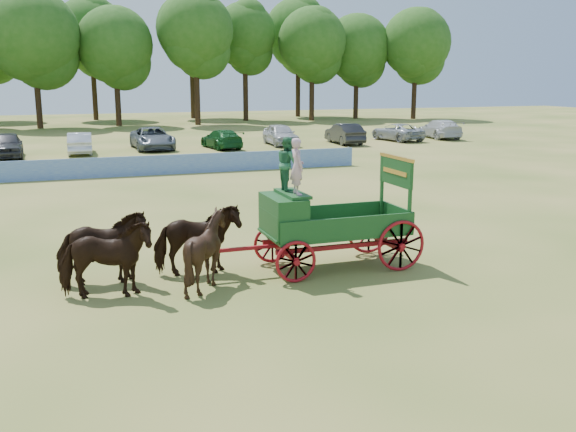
# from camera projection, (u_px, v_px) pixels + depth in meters

# --- Properties ---
(ground) EXTENTS (160.00, 160.00, 0.00)m
(ground) POSITION_uv_depth(u_px,v_px,m) (233.00, 269.00, 17.47)
(ground) COLOR tan
(ground) RESTS_ON ground
(horse_lead_left) EXTENTS (2.37, 1.40, 1.88)m
(horse_lead_left) POSITION_uv_depth(u_px,v_px,m) (105.00, 260.00, 14.96)
(horse_lead_left) COLOR black
(horse_lead_left) RESTS_ON ground
(horse_lead_right) EXTENTS (2.29, 1.16, 1.88)m
(horse_lead_right) POSITION_uv_depth(u_px,v_px,m) (102.00, 248.00, 15.97)
(horse_lead_right) COLOR black
(horse_lead_right) RESTS_ON ground
(horse_wheel_left) EXTENTS (1.97, 1.82, 1.89)m
(horse_wheel_left) POSITION_uv_depth(u_px,v_px,m) (206.00, 251.00, 15.74)
(horse_wheel_left) COLOR black
(horse_wheel_left) RESTS_ON ground
(horse_wheel_right) EXTENTS (2.29, 1.15, 1.88)m
(horse_wheel_right) POSITION_uv_depth(u_px,v_px,m) (197.00, 240.00, 16.75)
(horse_wheel_right) COLOR black
(horse_wheel_right) RESTS_ON ground
(farm_dray) EXTENTS (6.00, 2.00, 3.60)m
(farm_dray) POSITION_uv_depth(u_px,v_px,m) (311.00, 213.00, 17.11)
(farm_dray) COLOR #A21010
(farm_dray) RESTS_ON ground
(sponsor_banner) EXTENTS (26.00, 0.08, 1.05)m
(sponsor_banner) POSITION_uv_depth(u_px,v_px,m) (126.00, 166.00, 33.60)
(sponsor_banner) COLOR blue
(sponsor_banner) RESTS_ON ground
(parked_cars) EXTENTS (54.98, 7.52, 1.64)m
(parked_cars) POSITION_uv_depth(u_px,v_px,m) (138.00, 140.00, 45.51)
(parked_cars) COLOR silver
(parked_cars) RESTS_ON ground
(treeline) EXTENTS (89.52, 22.31, 15.81)m
(treeline) POSITION_uv_depth(u_px,v_px,m) (60.00, 35.00, 69.19)
(treeline) COLOR #382314
(treeline) RESTS_ON ground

